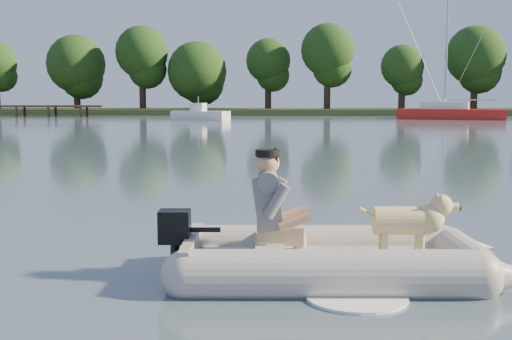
# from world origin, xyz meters

# --- Properties ---
(water) EXTENTS (160.00, 160.00, 0.00)m
(water) POSITION_xyz_m (0.00, 0.00, 0.00)
(water) COLOR slate
(water) RESTS_ON ground
(shore_bank) EXTENTS (160.00, 12.00, 0.70)m
(shore_bank) POSITION_xyz_m (0.00, 62.00, 0.25)
(shore_bank) COLOR #47512D
(shore_bank) RESTS_ON water
(dock) EXTENTS (18.00, 2.00, 1.04)m
(dock) POSITION_xyz_m (-26.00, 52.00, 0.52)
(dock) COLOR #4C331E
(dock) RESTS_ON water
(treeline) EXTENTS (71.02, 7.35, 9.27)m
(treeline) POSITION_xyz_m (-3.71, 61.11, 5.48)
(treeline) COLOR #332316
(treeline) RESTS_ON shore_bank
(dinghy) EXTENTS (4.37, 2.95, 1.29)m
(dinghy) POSITION_xyz_m (0.95, -0.23, 0.55)
(dinghy) COLOR #999A95
(dinghy) RESTS_ON water
(man) EXTENTS (0.71, 0.62, 1.00)m
(man) POSITION_xyz_m (0.30, -0.22, 0.72)
(man) COLOR slate
(man) RESTS_ON dinghy
(dog) EXTENTS (0.88, 0.36, 0.58)m
(dog) POSITION_xyz_m (1.55, -0.15, 0.48)
(dog) COLOR #D4C37A
(dog) RESTS_ON dinghy
(outboard_motor) EXTENTS (0.40, 0.29, 0.73)m
(outboard_motor) POSITION_xyz_m (-0.59, -0.32, 0.29)
(outboard_motor) COLOR black
(outboard_motor) RESTS_ON dinghy
(motorboat) EXTENTS (4.85, 3.02, 1.92)m
(motorboat) POSITION_xyz_m (-6.82, 43.01, 0.87)
(motorboat) COLOR white
(motorboat) RESTS_ON water
(sailboat) EXTENTS (8.62, 4.86, 11.36)m
(sailboat) POSITION_xyz_m (12.83, 45.98, 0.50)
(sailboat) COLOR red
(sailboat) RESTS_ON water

